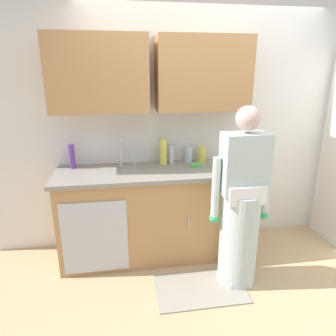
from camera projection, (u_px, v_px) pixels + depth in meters
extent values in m
plane|color=tan|center=(226.00, 290.00, 2.72)|extent=(9.00, 9.00, 0.00)
cube|color=silver|center=(201.00, 122.00, 3.29)|extent=(4.80, 0.10, 2.70)
cube|color=#B27F4C|center=(99.00, 74.00, 2.78)|extent=(0.91, 0.34, 0.70)
cube|color=#B27F4C|center=(203.00, 74.00, 2.93)|extent=(0.91, 0.34, 0.70)
cube|color=#B27F4C|center=(155.00, 214.00, 3.15)|extent=(1.90, 0.60, 0.90)
cube|color=#B7BABF|center=(95.00, 238.00, 2.79)|extent=(0.60, 0.01, 0.72)
cylinder|color=silver|center=(189.00, 222.00, 2.89)|extent=(0.01, 0.01, 0.12)
cylinder|color=silver|center=(231.00, 219.00, 2.96)|extent=(0.01, 0.01, 0.12)
cube|color=gray|center=(155.00, 172.00, 3.01)|extent=(1.96, 0.66, 0.04)
cube|color=#B7BABF|center=(126.00, 174.00, 2.97)|extent=(0.50, 0.36, 0.03)
cylinder|color=#B7BABF|center=(121.00, 153.00, 3.05)|extent=(0.02, 0.02, 0.30)
sphere|color=#B7BABF|center=(120.00, 140.00, 2.95)|extent=(0.04, 0.04, 0.04)
cylinder|color=#B7BABF|center=(134.00, 162.00, 3.10)|extent=(0.02, 0.02, 0.10)
cube|color=white|center=(236.00, 278.00, 2.83)|extent=(0.20, 0.26, 0.06)
cylinder|color=#B2C6C1|center=(238.00, 238.00, 2.72)|extent=(0.34, 0.34, 0.88)
cube|color=#B2C6C1|center=(244.00, 164.00, 2.51)|extent=(0.38, 0.22, 0.52)
sphere|color=#C9A29A|center=(248.00, 118.00, 2.39)|extent=(0.20, 0.20, 0.20)
cube|color=white|center=(248.00, 196.00, 2.47)|extent=(0.32, 0.04, 0.16)
cylinder|color=#B2C6C1|center=(216.00, 189.00, 2.56)|extent=(0.07, 0.07, 0.55)
sphere|color=#33B266|center=(214.00, 218.00, 2.64)|extent=(0.09, 0.09, 0.09)
cylinder|color=#B2C6C1|center=(267.00, 186.00, 2.63)|extent=(0.07, 0.07, 0.55)
sphere|color=#33B266|center=(264.00, 214.00, 2.71)|extent=(0.09, 0.09, 0.09)
cube|color=gray|center=(200.00, 288.00, 2.73)|extent=(0.80, 0.50, 0.01)
cylinder|color=#D8D14C|center=(163.00, 151.00, 3.15)|extent=(0.08, 0.08, 0.27)
cylinder|color=#66388C|center=(72.00, 156.00, 3.03)|extent=(0.06, 0.06, 0.24)
cylinder|color=#D8D14C|center=(202.00, 154.00, 3.24)|extent=(0.08, 0.08, 0.18)
cylinder|color=silver|center=(171.00, 154.00, 3.21)|extent=(0.06, 0.06, 0.20)
cylinder|color=silver|center=(189.00, 154.00, 3.25)|extent=(0.08, 0.08, 0.17)
cylinder|color=white|center=(222.00, 163.00, 3.05)|extent=(0.08, 0.08, 0.10)
cube|color=#4CBF4C|center=(196.00, 165.00, 3.10)|extent=(0.11, 0.07, 0.03)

